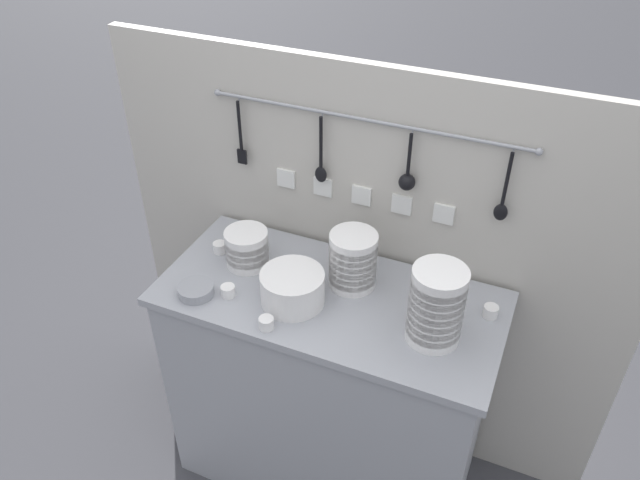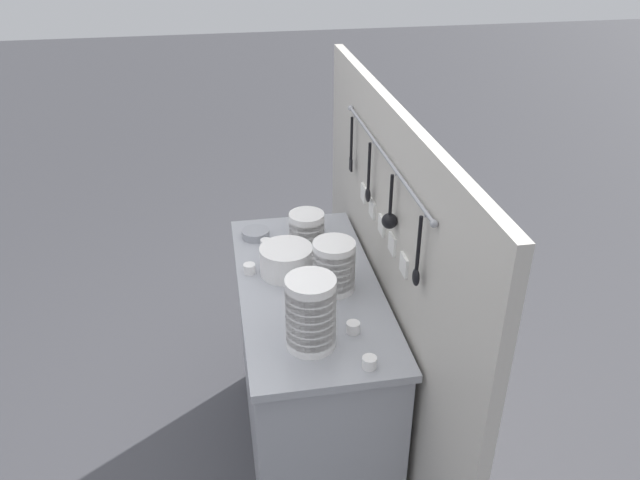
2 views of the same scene
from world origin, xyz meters
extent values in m
plane|color=#424247|center=(0.00, 0.00, 0.00)|extent=(20.00, 20.00, 0.00)
cube|color=#9EA0A8|center=(0.00, 0.00, 0.94)|extent=(1.17, 0.55, 0.03)
cube|color=#9EA0A8|center=(0.00, 0.00, 0.46)|extent=(1.12, 0.52, 0.93)
cube|color=#BCB7AD|center=(0.00, 0.31, 0.83)|extent=(1.97, 0.04, 1.66)
cylinder|color=#93969E|center=(0.00, 0.28, 1.48)|extent=(1.09, 0.01, 0.01)
sphere|color=#93969E|center=(-0.54, 0.28, 1.48)|extent=(0.02, 0.02, 0.02)
sphere|color=#93969E|center=(0.54, 0.28, 1.48)|extent=(0.02, 0.02, 0.02)
cylinder|color=black|center=(-0.46, 0.26, 1.37)|extent=(0.01, 0.01, 0.19)
cube|color=black|center=(-0.46, 0.26, 1.25)|extent=(0.04, 0.01, 0.06)
cylinder|color=#93969E|center=(-0.46, 0.27, 1.47)|extent=(0.01, 0.01, 0.02)
cylinder|color=black|center=(-0.15, 0.26, 1.37)|extent=(0.01, 0.01, 0.19)
ellipsoid|color=black|center=(-0.15, 0.26, 1.25)|extent=(0.04, 0.02, 0.06)
cylinder|color=#93969E|center=(-0.15, 0.27, 1.47)|extent=(0.01, 0.01, 0.02)
cylinder|color=black|center=(0.16, 0.26, 1.39)|extent=(0.01, 0.01, 0.15)
sphere|color=black|center=(0.16, 0.26, 1.29)|extent=(0.06, 0.06, 0.06)
cylinder|color=#93969E|center=(0.16, 0.27, 1.47)|extent=(0.01, 0.01, 0.02)
cylinder|color=black|center=(0.47, 0.26, 1.38)|extent=(0.01, 0.01, 0.19)
ellipsoid|color=black|center=(0.47, 0.26, 1.26)|extent=(0.04, 0.02, 0.06)
cylinder|color=#93969E|center=(0.47, 0.27, 1.47)|extent=(0.01, 0.01, 0.02)
cube|color=white|center=(-0.29, 0.28, 1.19)|extent=(0.07, 0.01, 0.07)
cube|color=white|center=(-0.15, 0.28, 1.19)|extent=(0.07, 0.01, 0.07)
cube|color=white|center=(0.00, 0.28, 1.19)|extent=(0.07, 0.01, 0.07)
cube|color=white|center=(0.15, 0.28, 1.19)|extent=(0.07, 0.01, 0.07)
cube|color=white|center=(0.29, 0.28, 1.19)|extent=(0.07, 0.01, 0.07)
cylinder|color=white|center=(0.37, -0.05, 0.98)|extent=(0.17, 0.17, 0.05)
cylinder|color=white|center=(0.37, -0.05, 1.01)|extent=(0.17, 0.17, 0.05)
cylinder|color=white|center=(0.37, -0.05, 1.04)|extent=(0.17, 0.17, 0.05)
cylinder|color=white|center=(0.37, -0.05, 1.07)|extent=(0.17, 0.17, 0.05)
cylinder|color=white|center=(0.37, -0.05, 1.10)|extent=(0.17, 0.17, 0.05)
cylinder|color=white|center=(0.37, -0.05, 1.13)|extent=(0.17, 0.17, 0.05)
cylinder|color=white|center=(0.37, -0.05, 1.16)|extent=(0.17, 0.17, 0.05)
cylinder|color=white|center=(0.37, -0.05, 1.19)|extent=(0.17, 0.17, 0.05)
cylinder|color=white|center=(-0.34, 0.05, 0.98)|extent=(0.15, 0.15, 0.05)
cylinder|color=white|center=(-0.34, 0.05, 1.01)|extent=(0.15, 0.15, 0.05)
cylinder|color=white|center=(-0.34, 0.05, 1.04)|extent=(0.15, 0.15, 0.05)
cylinder|color=white|center=(-0.34, 0.05, 1.07)|extent=(0.15, 0.15, 0.05)
cylinder|color=white|center=(0.05, 0.09, 0.98)|extent=(0.16, 0.16, 0.05)
cylinder|color=white|center=(0.05, 0.09, 1.01)|extent=(0.16, 0.16, 0.05)
cylinder|color=white|center=(0.05, 0.09, 1.03)|extent=(0.16, 0.16, 0.05)
cylinder|color=white|center=(0.05, 0.09, 1.06)|extent=(0.16, 0.16, 0.05)
cylinder|color=white|center=(0.05, 0.09, 1.08)|extent=(0.16, 0.16, 0.05)
cylinder|color=white|center=(0.05, 0.09, 1.11)|extent=(0.16, 0.16, 0.05)
cylinder|color=white|center=(0.05, 0.09, 1.14)|extent=(0.16, 0.16, 0.05)
cylinder|color=white|center=(-0.10, -0.07, 0.96)|extent=(0.21, 0.21, 0.01)
cylinder|color=white|center=(-0.10, -0.07, 0.97)|extent=(0.21, 0.21, 0.01)
cylinder|color=white|center=(-0.10, -0.07, 0.98)|extent=(0.21, 0.21, 0.01)
cylinder|color=white|center=(-0.10, -0.07, 0.99)|extent=(0.21, 0.21, 0.01)
cylinder|color=white|center=(-0.10, -0.07, 1.00)|extent=(0.21, 0.21, 0.01)
cylinder|color=white|center=(-0.10, -0.07, 1.00)|extent=(0.21, 0.21, 0.01)
cylinder|color=white|center=(-0.10, -0.07, 1.01)|extent=(0.21, 0.21, 0.01)
cylinder|color=white|center=(-0.10, -0.07, 1.02)|extent=(0.21, 0.21, 0.01)
cylinder|color=white|center=(-0.10, -0.07, 1.03)|extent=(0.21, 0.21, 0.01)
cylinder|color=white|center=(-0.10, -0.07, 1.04)|extent=(0.21, 0.21, 0.01)
cylinder|color=white|center=(-0.10, -0.07, 1.05)|extent=(0.21, 0.21, 0.01)
cylinder|color=white|center=(-0.10, -0.07, 1.06)|extent=(0.21, 0.21, 0.01)
cylinder|color=white|center=(-0.10, -0.07, 1.07)|extent=(0.21, 0.21, 0.01)
cylinder|color=#93969E|center=(-0.42, -0.17, 0.97)|extent=(0.12, 0.12, 0.03)
cylinder|color=white|center=(-0.12, -0.22, 0.98)|extent=(0.05, 0.05, 0.04)
cylinder|color=white|center=(-0.46, 0.06, 0.98)|extent=(0.05, 0.05, 0.04)
cylinder|color=white|center=(0.51, 0.12, 0.98)|extent=(0.05, 0.05, 0.04)
cylinder|color=white|center=(0.33, 0.10, 0.98)|extent=(0.05, 0.05, 0.04)
cylinder|color=white|center=(-0.31, -0.14, 0.98)|extent=(0.05, 0.05, 0.04)
camera|label=1|loc=(0.60, -1.46, 2.34)|focal=35.00mm
camera|label=2|loc=(2.02, -0.31, 2.30)|focal=35.00mm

